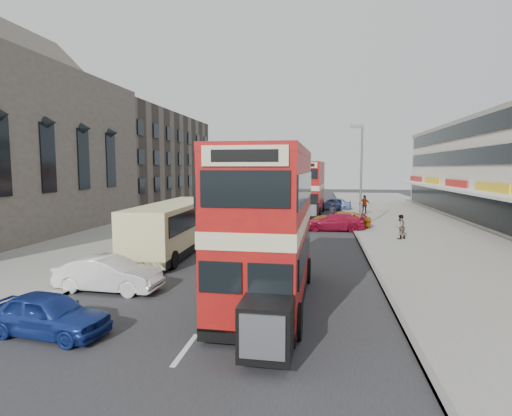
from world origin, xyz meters
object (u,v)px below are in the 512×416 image
Objects in this scene: car_right_a at (334,222)px; car_right_b at (339,220)px; pedestrian_near at (400,227)px; bus_second at (309,188)px; cyclist at (333,220)px; street_lamp at (360,169)px; pedestrian_far at (364,205)px; bus_main at (268,225)px; car_left_near at (48,314)px; car_right_c at (332,204)px; car_left_front at (109,274)px; coach at (175,225)px.

car_right_b reaches higher than car_right_a.
bus_second is at bearing -103.94° from pedestrian_near.
bus_second is 4.76× the size of cyclist.
street_lamp is at bearing 53.28° from car_right_b.
pedestrian_far is 10.05m from cyclist.
bus_main is 7.46m from car_left_near.
car_right_c is at bearing -116.01° from pedestrian_near.
bus_main is 4.76× the size of cyclist.
street_lamp is 6.13m from pedestrian_near.
car_left_front is at bearing 79.64° from bus_second.
street_lamp is 1.95× the size of car_left_front.
bus_second is at bearing -164.55° from car_right_b.
pedestrian_far reaches higher than car_right_b.
car_right_a is 2.82× the size of pedestrian_near.
pedestrian_far is (12.70, 20.34, -0.44)m from coach.
bus_second is at bearing 106.31° from cyclist.
street_lamp is at bearing 115.04° from bus_second.
coach is 27.01m from car_right_c.
pedestrian_near is 6.72m from cyclist.
pedestrian_near is 0.80× the size of cyclist.
car_right_c is at bearing 67.72° from coach.
car_left_near is at bearing -97.91° from pedestrian_far.
car_right_b is 1.14× the size of car_right_c.
coach is 2.41× the size of car_left_front.
bus_main is 6.74m from car_left_front.
car_right_a is 2.39× the size of pedestrian_far.
car_left_front is at bearing -91.18° from coach.
car_right_c is at bearing -179.60° from car_right_b.
pedestrian_near is at bearing -116.72° from bus_main.
car_left_near is at bearing -116.42° from street_lamp.
bus_second reaches higher than car_left_front.
car_right_b is 2.37× the size of cyclist.
bus_main is at bearing -89.72° from car_left_front.
coach is 2.06× the size of car_right_b.
car_right_a is at bearing -81.62° from cyclist.
bus_main is at bearing -105.22° from street_lamp.
bus_second reaches higher than car_right_b.
car_right_a is (9.33, 17.15, -0.01)m from car_left_front.
car_right_b is at bearing 46.97° from coach.
bus_main reaches higher than car_left_front.
bus_second is at bearing -169.68° from car_right_a.
street_lamp is 1.67× the size of car_right_b.
car_right_c reaches higher than car_left_front.
car_right_c is (-1.61, 15.27, -4.05)m from street_lamp.
pedestrian_near is (7.10, 13.52, -1.85)m from bus_main.
car_right_c is (9.63, 25.22, -0.83)m from coach.
car_left_front is 19.52m from car_right_a.
car_left_front reaches higher than car_right_b.
car_right_c is 19.88m from pedestrian_near.
pedestrian_near is at bearing -29.31° from car_left_near.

